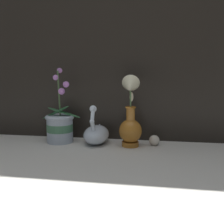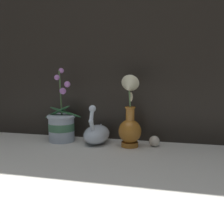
{
  "view_description": "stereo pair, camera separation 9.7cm",
  "coord_description": "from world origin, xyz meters",
  "px_view_note": "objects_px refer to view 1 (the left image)",
  "views": [
    {
      "loc": [
        0.24,
        -1.14,
        0.34
      ],
      "look_at": [
        0.03,
        0.11,
        0.16
      ],
      "focal_mm": 42.0,
      "sensor_mm": 36.0,
      "label": 1
    },
    {
      "loc": [
        0.33,
        -1.12,
        0.34
      ],
      "look_at": [
        0.03,
        0.11,
        0.16
      ],
      "focal_mm": 42.0,
      "sensor_mm": 36.0,
      "label": 2
    }
  ],
  "objects_px": {
    "swan_figurine": "(97,133)",
    "orchid_potted_plant": "(60,125)",
    "glass_sphere": "(154,140)",
    "blue_vase": "(130,121)"
  },
  "relations": [
    {
      "from": "swan_figurine",
      "to": "blue_vase",
      "type": "xyz_separation_m",
      "value": [
        0.17,
        -0.03,
        0.08
      ]
    },
    {
      "from": "orchid_potted_plant",
      "to": "swan_figurine",
      "type": "height_order",
      "value": "orchid_potted_plant"
    },
    {
      "from": "swan_figurine",
      "to": "glass_sphere",
      "type": "height_order",
      "value": "swan_figurine"
    },
    {
      "from": "orchid_potted_plant",
      "to": "swan_figurine",
      "type": "bearing_deg",
      "value": 1.06
    },
    {
      "from": "orchid_potted_plant",
      "to": "glass_sphere",
      "type": "bearing_deg",
      "value": 1.4
    },
    {
      "from": "blue_vase",
      "to": "glass_sphere",
      "type": "distance_m",
      "value": 0.16
    },
    {
      "from": "swan_figurine",
      "to": "blue_vase",
      "type": "height_order",
      "value": "blue_vase"
    },
    {
      "from": "swan_figurine",
      "to": "orchid_potted_plant",
      "type": "bearing_deg",
      "value": -178.94
    },
    {
      "from": "blue_vase",
      "to": "glass_sphere",
      "type": "height_order",
      "value": "blue_vase"
    },
    {
      "from": "glass_sphere",
      "to": "orchid_potted_plant",
      "type": "bearing_deg",
      "value": -178.6
    }
  ]
}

